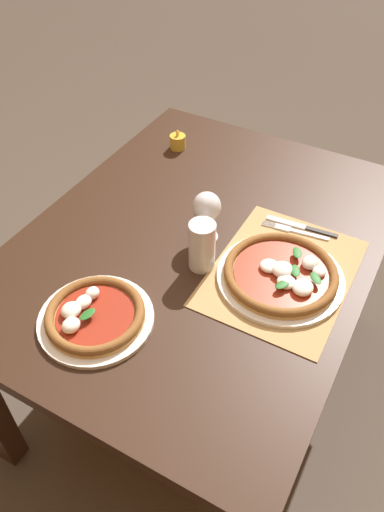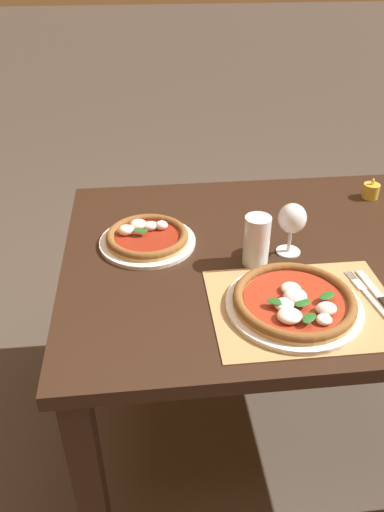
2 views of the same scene
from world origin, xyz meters
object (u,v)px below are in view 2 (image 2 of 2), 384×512
(fork, at_px, (366,293))
(pizza_far, at_px, (147,237))
(pizza_near, at_px, (294,302))
(wine_glass, at_px, (292,220))
(pint_glass, at_px, (257,242))
(votive_candle, at_px, (371,191))
(knife, at_px, (378,295))

(fork, bearing_deg, pizza_far, 150.30)
(pizza_near, distance_m, wine_glass, 0.27)
(wine_glass, height_order, pint_glass, wine_glass)
(pizza_near, xyz_separation_m, fork, (0.20, 0.04, -0.02))
(pint_glass, bearing_deg, votive_candle, 36.26)
(pizza_far, bearing_deg, votive_candle, 15.51)
(pint_glass, relative_size, fork, 0.72)
(wine_glass, xyz_separation_m, votive_candle, (0.38, 0.31, -0.08))
(pizza_near, relative_size, wine_glass, 2.17)
(pizza_near, bearing_deg, wine_glass, 77.52)
(pint_glass, bearing_deg, pizza_far, 154.91)
(pizza_near, bearing_deg, votive_candle, 52.56)
(fork, bearing_deg, pint_glass, 145.38)
(pizza_near, bearing_deg, pint_glass, 103.80)
(wine_glass, xyz_separation_m, pint_glass, (-0.11, -0.04, -0.04))
(pizza_near, relative_size, pint_glass, 2.31)
(pizza_near, height_order, wine_glass, wine_glass)
(pizza_far, distance_m, votive_candle, 0.81)
(pizza_near, xyz_separation_m, wine_glass, (0.06, 0.25, 0.08))
(pint_glass, height_order, knife, pint_glass)
(pizza_far, height_order, pint_glass, pint_glass)
(wine_glass, bearing_deg, pizza_far, 166.70)
(wine_glass, height_order, votive_candle, wine_glass)
(fork, height_order, votive_candle, votive_candle)
(pint_glass, distance_m, fork, 0.31)
(pizza_far, relative_size, votive_candle, 3.96)
(pizza_far, height_order, fork, pizza_far)
(votive_candle, bearing_deg, knife, -110.77)
(pizza_far, relative_size, fork, 1.42)
(pizza_near, height_order, fork, pizza_near)
(pizza_near, height_order, pint_glass, pint_glass)
(pizza_far, relative_size, wine_glass, 1.84)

